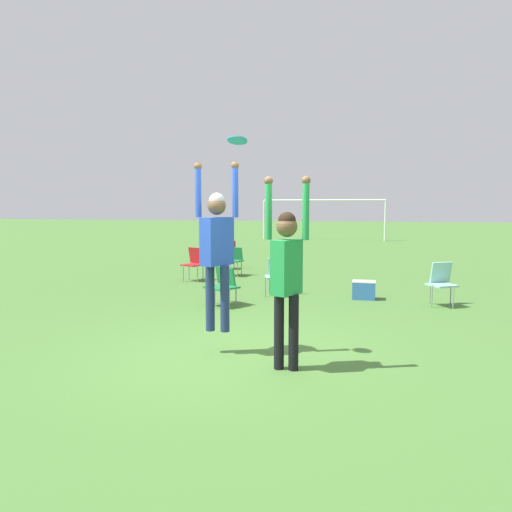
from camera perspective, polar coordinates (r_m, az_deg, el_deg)
ground_plane at (r=6.67m, az=-2.28°, el=-11.23°), size 120.00×120.00×0.00m
person_jumping at (r=6.50m, az=-4.48°, el=1.62°), size 0.61×0.50×2.21m
person_defending at (r=5.85m, az=3.52°, el=-1.30°), size 0.54×0.44×2.29m
frisbee at (r=6.39m, az=-2.15°, el=13.07°), size 0.25×0.25×0.08m
camping_chair_0 at (r=10.90m, az=2.39°, el=-1.96°), size 0.57×0.61×0.81m
camping_chair_1 at (r=10.43m, az=20.43°, el=-2.59°), size 0.63×0.69×0.85m
camping_chair_2 at (r=15.62m, az=-3.37°, el=0.33°), size 0.57×0.61×0.87m
camping_chair_3 at (r=14.04m, az=-2.60°, el=-0.28°), size 0.57×0.61×0.79m
camping_chair_4 at (r=13.20m, az=-7.06°, el=-0.58°), size 0.62×0.67×0.86m
camping_chair_5 at (r=9.83m, az=-3.78°, el=-3.13°), size 0.72×0.79×0.74m
cooler_box at (r=10.73m, az=12.23°, el=-3.81°), size 0.48×0.34×0.38m
soccer_goal at (r=29.14m, az=7.66°, el=5.44°), size 7.10×0.10×2.35m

